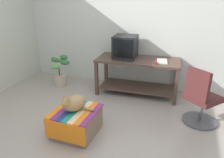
% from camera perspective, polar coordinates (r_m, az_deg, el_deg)
% --- Properties ---
extents(ground_plane, '(14.00, 14.00, 0.00)m').
position_cam_1_polar(ground_plane, '(3.09, -5.72, -15.12)').
color(ground_plane, '#9E9389').
extents(back_wall, '(8.00, 0.10, 2.60)m').
position_cam_1_polar(back_wall, '(4.44, 5.37, 14.59)').
color(back_wall, silver).
rests_on(back_wall, ground_plane).
extents(desk, '(1.59, 0.77, 0.71)m').
position_cam_1_polar(desk, '(4.14, 6.86, 2.40)').
color(desk, '#4C382D').
rests_on(desk, ground_plane).
extents(tv_monitor, '(0.46, 0.49, 0.41)m').
position_cam_1_polar(tv_monitor, '(4.16, 3.59, 8.69)').
color(tv_monitor, black).
rests_on(tv_monitor, desk).
extents(keyboard, '(0.40, 0.16, 0.02)m').
position_cam_1_polar(keyboard, '(3.97, 3.05, 5.23)').
color(keyboard, black).
rests_on(keyboard, desk).
extents(book, '(0.22, 0.32, 0.02)m').
position_cam_1_polar(book, '(3.97, 13.26, 4.66)').
color(book, white).
rests_on(book, desk).
extents(ottoman_with_blanket, '(0.59, 0.63, 0.36)m').
position_cam_1_polar(ottoman_with_blanket, '(3.10, -9.55, -11.19)').
color(ottoman_with_blanket, '#7A664C').
rests_on(ottoman_with_blanket, ground_plane).
extents(cat, '(0.45, 0.40, 0.28)m').
position_cam_1_polar(cat, '(2.96, -10.27, -6.33)').
color(cat, '#9E7A4C').
rests_on(cat, ottoman_with_blanket).
extents(potted_plant, '(0.43, 0.40, 0.66)m').
position_cam_1_polar(potted_plant, '(4.67, -13.76, 1.70)').
color(potted_plant, '#B7A893').
rests_on(potted_plant, ground_plane).
extents(office_chair, '(0.59, 0.59, 0.89)m').
position_cam_1_polar(office_chair, '(3.44, 22.61, -5.27)').
color(office_chair, '#4C4C51').
rests_on(office_chair, ground_plane).
extents(stapler, '(0.05, 0.11, 0.04)m').
position_cam_1_polar(stapler, '(3.83, 11.71, 4.32)').
color(stapler, '#A31E1E').
rests_on(stapler, desk).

